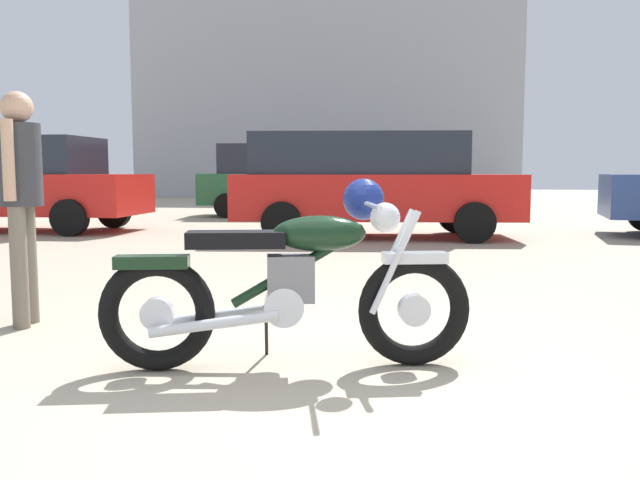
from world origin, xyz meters
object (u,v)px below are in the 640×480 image
vintage_motorcycle (297,281)px  silver_sedan_mid (11,181)px  bystander (20,184)px  pale_sedan_back (277,179)px  blue_hatchback_right (369,182)px

vintage_motorcycle → silver_sedan_mid: silver_sedan_mid is taller
vintage_motorcycle → silver_sedan_mid: 10.37m
bystander → pale_sedan_back: 11.88m
vintage_motorcycle → pale_sedan_back: (-3.12, 12.48, 0.43)m
silver_sedan_mid → blue_hatchback_right: bearing=-3.3°
pale_sedan_back → vintage_motorcycle: bearing=-83.1°
blue_hatchback_right → pale_sedan_back: pale_sedan_back is taller
blue_hatchback_right → bystander: bearing=-112.1°
vintage_motorcycle → pale_sedan_back: bearing=90.1°
bystander → blue_hatchback_right: 7.09m
blue_hatchback_right → vintage_motorcycle: bearing=-94.9°
bystander → silver_sedan_mid: silver_sedan_mid is taller
bystander → blue_hatchback_right: blue_hatchback_right is taller
bystander → pale_sedan_back: (-0.99, 11.83, -0.10)m
bystander → blue_hatchback_right: size_ratio=0.34×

